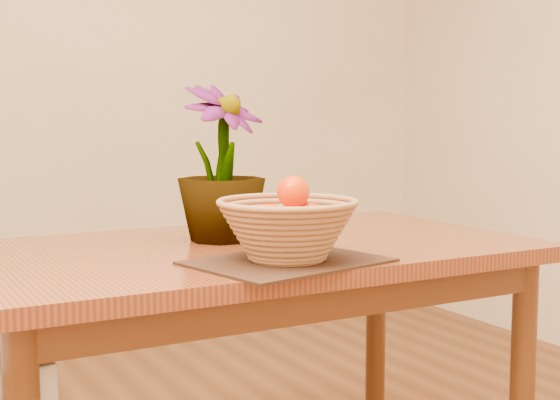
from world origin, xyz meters
TOP-DOWN VIEW (x-y plane):
  - wall_back at (0.00, 2.25)m, footprint 4.00×0.02m
  - table at (0.00, 0.30)m, footprint 1.40×0.80m
  - placemat at (-0.05, 0.03)m, footprint 0.45×0.37m
  - wicker_basket at (-0.05, 0.03)m, footprint 0.31×0.31m
  - orange_pile at (-0.04, 0.04)m, footprint 0.19×0.18m
  - potted_plant at (-0.04, 0.39)m, footprint 0.29×0.29m

SIDE VIEW (x-z plane):
  - table at x=0.00m, z-range 0.29..1.04m
  - placemat at x=-0.05m, z-range 0.75..0.76m
  - wicker_basket at x=-0.05m, z-range 0.76..0.88m
  - orange_pile at x=-0.04m, z-range 0.79..0.92m
  - potted_plant at x=-0.04m, z-range 0.75..1.15m
  - wall_back at x=0.00m, z-range 0.00..2.70m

